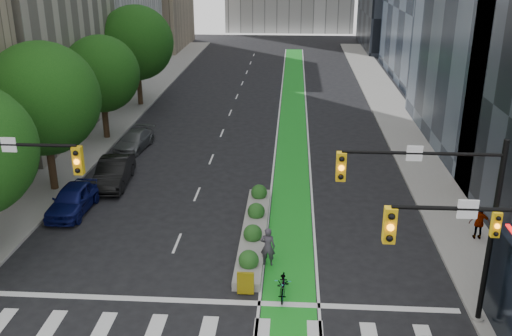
# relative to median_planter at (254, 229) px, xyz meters

# --- Properties ---
(ground) EXTENTS (160.00, 160.00, 0.00)m
(ground) POSITION_rel_median_planter_xyz_m (-1.20, -7.04, -0.37)
(ground) COLOR black
(ground) RESTS_ON ground
(sidewalk_left) EXTENTS (3.60, 90.00, 0.15)m
(sidewalk_left) POSITION_rel_median_planter_xyz_m (-13.00, 17.96, -0.30)
(sidewalk_left) COLOR gray
(sidewalk_left) RESTS_ON ground
(sidewalk_right) EXTENTS (3.60, 90.00, 0.15)m
(sidewalk_right) POSITION_rel_median_planter_xyz_m (10.60, 17.96, -0.30)
(sidewalk_right) COLOR gray
(sidewalk_right) RESTS_ON ground
(bike_lane_paint) EXTENTS (2.20, 70.00, 0.01)m
(bike_lane_paint) POSITION_rel_median_planter_xyz_m (1.80, 22.96, -0.37)
(bike_lane_paint) COLOR #1B9924
(bike_lane_paint) RESTS_ON ground
(tree_mid) EXTENTS (6.40, 6.40, 8.78)m
(tree_mid) POSITION_rel_median_planter_xyz_m (-12.20, 4.96, 5.20)
(tree_mid) COLOR black
(tree_mid) RESTS_ON ground
(tree_midfar) EXTENTS (5.60, 5.60, 7.76)m
(tree_midfar) POSITION_rel_median_planter_xyz_m (-12.20, 14.96, 4.57)
(tree_midfar) COLOR black
(tree_midfar) RESTS_ON ground
(tree_far) EXTENTS (6.60, 6.60, 9.00)m
(tree_far) POSITION_rel_median_planter_xyz_m (-12.20, 24.96, 5.32)
(tree_far) COLOR black
(tree_far) RESTS_ON ground
(signal_right) EXTENTS (5.82, 0.51, 7.20)m
(signal_right) POSITION_rel_median_planter_xyz_m (7.47, -6.57, 4.43)
(signal_right) COLOR black
(signal_right) RESTS_ON ground
(signal_far_right) EXTENTS (4.82, 0.51, 7.20)m
(signal_far_right) POSITION_rel_median_planter_xyz_m (7.78, -11.07, 4.38)
(signal_far_right) COLOR black
(signal_far_right) RESTS_ON ground
(median_planter) EXTENTS (1.20, 10.26, 1.10)m
(median_planter) POSITION_rel_median_planter_xyz_m (0.00, 0.00, 0.00)
(median_planter) COLOR gray
(median_planter) RESTS_ON ground
(bicycle) EXTENTS (0.70, 1.92, 1.00)m
(bicycle) POSITION_rel_median_planter_xyz_m (1.55, -5.15, 0.13)
(bicycle) COLOR gray
(bicycle) RESTS_ON ground
(cyclist) EXTENTS (0.72, 0.51, 1.84)m
(cyclist) POSITION_rel_median_planter_xyz_m (0.80, -2.76, 0.55)
(cyclist) COLOR #3B3641
(cyclist) RESTS_ON ground
(parked_car_left_near) EXTENTS (1.90, 4.53, 1.53)m
(parked_car_left_near) POSITION_rel_median_planter_xyz_m (-9.97, 2.13, 0.39)
(parked_car_left_near) COLOR #0D1453
(parked_car_left_near) RESTS_ON ground
(parked_car_left_mid) EXTENTS (2.04, 5.00, 1.61)m
(parked_car_left_mid) POSITION_rel_median_planter_xyz_m (-8.94, 6.09, 0.43)
(parked_car_left_mid) COLOR black
(parked_car_left_mid) RESTS_ON ground
(parked_car_left_far) EXTENTS (2.35, 4.61, 1.28)m
(parked_car_left_far) POSITION_rel_median_planter_xyz_m (-9.48, 12.76, 0.27)
(parked_car_left_far) COLOR #525557
(parked_car_left_far) RESTS_ON ground
(pedestrian_far) EXTENTS (1.00, 0.46, 1.68)m
(pedestrian_far) POSITION_rel_median_planter_xyz_m (10.93, 0.16, 0.62)
(pedestrian_far) COLOR gray
(pedestrian_far) RESTS_ON sidewalk_right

